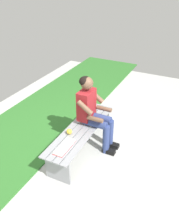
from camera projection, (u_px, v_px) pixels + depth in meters
grass_strip at (25, 131)px, 4.58m from camera, size 9.00×1.69×0.03m
bench_near at (81, 134)px, 3.94m from camera, size 1.74×0.47×0.45m
person_seated at (93, 111)px, 3.91m from camera, size 0.50×0.69×1.26m
apple at (69, 132)px, 3.74m from camera, size 0.09×0.09×0.09m
book_open at (65, 147)px, 3.47m from camera, size 0.41×0.16×0.02m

